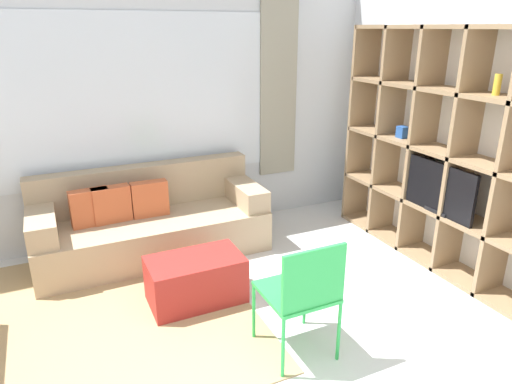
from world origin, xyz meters
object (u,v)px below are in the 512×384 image
folding_chair (303,290)px  couch_main (150,223)px  ottoman (196,280)px  shelving_unit (444,151)px

folding_chair → couch_main: bearing=-74.0°
couch_main → folding_chair: (0.56, -1.95, 0.21)m
couch_main → ottoman: 1.03m
couch_main → folding_chair: bearing=-74.0°
couch_main → ottoman: size_ratio=2.88×
shelving_unit → folding_chair: size_ratio=2.72×
couch_main → folding_chair: size_ratio=2.50×
couch_main → ottoman: couch_main is taller
shelving_unit → couch_main: bearing=152.9°
ottoman → folding_chair: folding_chair is taller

